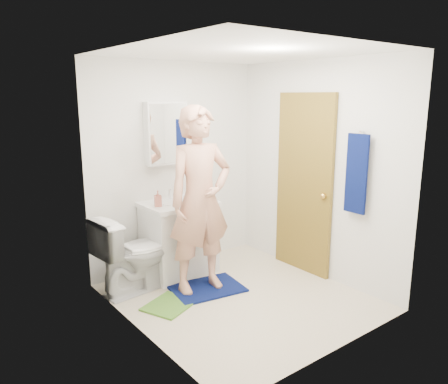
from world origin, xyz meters
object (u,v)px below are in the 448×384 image
at_px(towel, 357,174).
at_px(soap_dispenser, 158,198).
at_px(vanity_cabinet, 179,240).
at_px(medicine_cabinet, 166,133).
at_px(man, 200,200).
at_px(toothbrush_cup, 192,193).
at_px(toilet, 134,253).

xyz_separation_m(towel, soap_dispenser, (-1.45, 1.45, -0.31)).
distance_m(vanity_cabinet, medicine_cabinet, 1.22).
xyz_separation_m(towel, man, (-1.23, 0.97, -0.27)).
relative_size(vanity_cabinet, toothbrush_cup, 6.94).
bearing_deg(medicine_cabinet, towel, -55.39).
height_order(toothbrush_cup, man, man).
distance_m(vanity_cabinet, soap_dispenser, 0.60).
xyz_separation_m(vanity_cabinet, medicine_cabinet, (0.00, 0.22, 1.20)).
xyz_separation_m(soap_dispenser, man, (0.22, -0.48, 0.04)).
bearing_deg(soap_dispenser, towel, -44.86).
bearing_deg(towel, man, 141.77).
xyz_separation_m(vanity_cabinet, soap_dispenser, (-0.27, -0.04, 0.54)).
bearing_deg(towel, soap_dispenser, 135.14).
xyz_separation_m(toilet, toothbrush_cup, (0.88, 0.22, 0.48)).
xyz_separation_m(soap_dispenser, toothbrush_cup, (0.54, 0.14, -0.04)).
height_order(vanity_cabinet, medicine_cabinet, medicine_cabinet).
xyz_separation_m(toilet, man, (0.56, -0.40, 0.56)).
relative_size(towel, man, 0.42).
distance_m(medicine_cabinet, towel, 2.11).
height_order(towel, man, man).
xyz_separation_m(towel, toothbrush_cup, (-0.92, 1.59, -0.35)).
height_order(towel, toothbrush_cup, towel).
relative_size(toilet, toothbrush_cup, 7.19).
distance_m(towel, toothbrush_cup, 1.87).
bearing_deg(medicine_cabinet, toothbrush_cup, -25.21).
bearing_deg(toilet, man, -131.29).
height_order(vanity_cabinet, man, man).
distance_m(towel, soap_dispenser, 2.08).
xyz_separation_m(vanity_cabinet, towel, (1.18, -1.48, 0.85)).
relative_size(towel, toothbrush_cup, 6.94).
distance_m(toilet, man, 0.89).
height_order(towel, toilet, towel).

